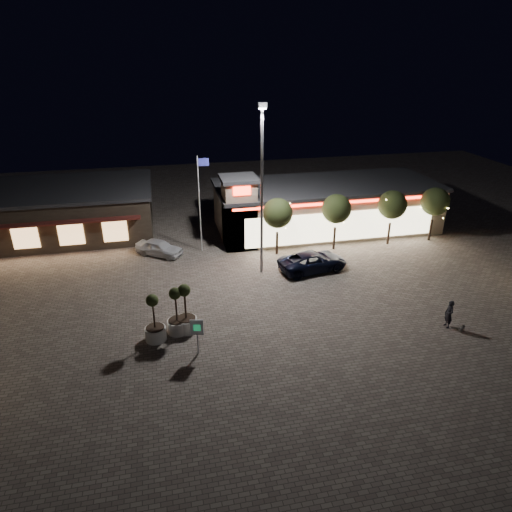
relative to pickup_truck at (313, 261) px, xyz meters
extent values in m
plane|color=#675C53|center=(-5.92, -7.48, -0.74)|extent=(90.00, 90.00, 0.00)
cube|color=gray|center=(4.08, 8.52, 1.26)|extent=(20.00, 8.00, 4.00)
cube|color=#262628|center=(4.08, 8.52, 3.41)|extent=(20.40, 8.40, 0.30)
cube|color=#FAECBC|center=(4.08, 4.47, 0.86)|extent=(17.00, 0.12, 2.60)
cube|color=#FF2A14|center=(4.08, 4.44, 3.01)|extent=(19.00, 0.10, 0.18)
cube|color=gray|center=(-4.62, 5.82, 2.16)|extent=(2.60, 2.60, 5.80)
cube|color=#262628|center=(-4.62, 5.82, 5.21)|extent=(3.00, 3.00, 0.30)
cube|color=#FF2A14|center=(-4.62, 4.47, 4.56)|extent=(1.40, 0.10, 0.70)
cube|color=#382D23|center=(-19.92, 12.52, 1.26)|extent=(16.00, 10.00, 4.00)
cube|color=#262628|center=(-19.92, 12.52, 3.41)|extent=(16.40, 10.40, 0.30)
cube|color=#591E19|center=(-19.92, 7.12, 2.06)|extent=(14.40, 0.80, 0.15)
cube|color=#FFBB72|center=(-21.92, 7.47, 0.86)|extent=(2.00, 0.12, 1.80)
cube|color=#FFBB72|center=(-18.42, 7.47, 0.86)|extent=(2.00, 0.12, 1.80)
cube|color=#FFBB72|center=(-14.92, 7.47, 0.86)|extent=(2.00, 0.12, 1.80)
cylinder|color=gray|center=(-3.92, 0.52, 5.26)|extent=(0.20, 0.20, 12.00)
cube|color=gray|center=(-3.92, 0.52, 11.46)|extent=(0.60, 0.40, 0.35)
cube|color=white|center=(-3.92, 0.52, 11.26)|extent=(0.45, 0.30, 0.08)
cylinder|color=white|center=(-7.92, 5.52, 3.26)|extent=(0.10, 0.10, 8.00)
cube|color=navy|center=(-7.47, 5.52, 6.76)|extent=(0.90, 0.04, 0.60)
cylinder|color=#332319|center=(-1.92, 3.52, 0.23)|extent=(0.20, 0.20, 1.92)
sphere|color=#2D3819|center=(-1.92, 3.52, 2.84)|extent=(2.42, 2.42, 2.42)
cylinder|color=#332319|center=(3.08, 3.52, 0.23)|extent=(0.20, 0.20, 1.92)
sphere|color=#2D3819|center=(3.08, 3.52, 2.84)|extent=(2.42, 2.42, 2.42)
cylinder|color=#332319|center=(8.08, 3.52, 0.23)|extent=(0.20, 0.20, 1.92)
sphere|color=#2D3819|center=(8.08, 3.52, 2.84)|extent=(2.42, 2.42, 2.42)
cylinder|color=#332319|center=(12.08, 3.52, 0.23)|extent=(0.20, 0.20, 1.92)
sphere|color=#2D3819|center=(12.08, 3.52, 2.84)|extent=(2.42, 2.42, 2.42)
imported|color=black|center=(0.00, 0.00, 0.00)|extent=(5.63, 3.26, 1.47)
imported|color=silver|center=(-11.43, 5.33, -0.07)|extent=(4.16, 3.50, 1.34)
imported|color=black|center=(5.51, -9.25, 0.16)|extent=(0.45, 0.67, 1.79)
cube|color=#59514C|center=(6.04, -9.93, -0.51)|extent=(0.39, 0.28, 0.19)
sphere|color=#59514C|center=(6.23, -9.84, -0.43)|extent=(0.17, 0.17, 0.17)
cylinder|color=silver|center=(-11.94, -6.82, -0.33)|extent=(1.22, 1.22, 0.82)
cylinder|color=black|center=(-11.94, -6.82, 0.10)|extent=(1.06, 1.06, 0.06)
cylinder|color=#332319|center=(-11.94, -6.82, 1.05)|extent=(0.10, 0.10, 1.83)
sphere|color=#2D3819|center=(-11.94, -6.82, 1.91)|extent=(0.71, 0.71, 0.71)
cylinder|color=silver|center=(-10.64, -6.30, -0.33)|extent=(1.22, 1.22, 0.82)
cylinder|color=black|center=(-10.64, -6.30, 0.10)|extent=(1.06, 1.06, 0.06)
cylinder|color=#332319|center=(-10.64, -6.30, 1.05)|extent=(0.10, 0.10, 1.84)
sphere|color=#2D3819|center=(-10.64, -6.30, 1.91)|extent=(0.71, 0.71, 0.71)
cylinder|color=silver|center=(-10.10, -6.25, -0.31)|extent=(1.28, 1.28, 0.85)
cylinder|color=black|center=(-10.10, -6.25, 0.14)|extent=(1.11, 1.11, 0.06)
cylinder|color=#332319|center=(-10.10, -6.25, 1.13)|extent=(0.11, 0.11, 1.92)
sphere|color=#2D3819|center=(-10.10, -6.25, 2.03)|extent=(0.75, 0.75, 0.75)
cylinder|color=gray|center=(-9.66, -8.69, -0.07)|extent=(0.09, 0.09, 1.33)
cube|color=white|center=(-9.66, -8.69, 0.99)|extent=(0.72, 0.24, 0.94)
cube|color=#199B54|center=(-9.66, -8.73, 0.99)|extent=(0.38, 0.12, 0.39)
camera|label=1|loc=(-10.99, -29.86, 14.86)|focal=32.00mm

